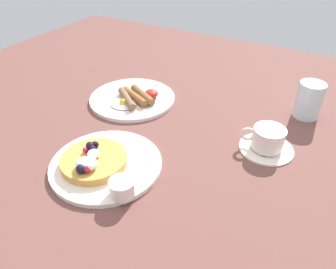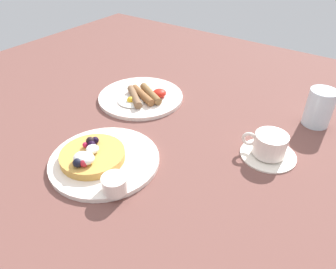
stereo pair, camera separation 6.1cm
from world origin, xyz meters
The scene contains 9 objects.
ground_plane centered at (0.00, 0.00, -1.50)cm, with size 178.87×158.93×3.00cm, color brown.
pancake_plate centered at (-7.08, -14.30, 0.54)cm, with size 24.62×24.62×1.08cm, color white.
pancake_with_berries centered at (-8.92, -16.27, 2.38)cm, with size 14.34×14.34×3.92cm.
syrup_ramekin centered at (1.70, -20.07, 2.81)cm, with size 5.11×5.11×3.36cm.
breakfast_plate centered at (-19.07, 13.07, 0.55)cm, with size 25.09×25.09×1.09cm, color white.
fried_breakfast centered at (-17.10, 11.92, 2.06)cm, with size 13.01×13.11×2.42cm.
coffee_saucer centered at (22.02, 9.20, 0.40)cm, with size 12.67×12.67×0.79cm, color white.
coffee_cup centered at (21.86, 9.16, 3.40)cm, with size 10.10×7.41×5.02cm.
water_glass centered at (27.17, 29.27, 4.92)cm, with size 6.79×6.79×9.85cm, color silver.
Camera 2 is at (36.10, -50.47, 46.70)cm, focal length 33.92 mm.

